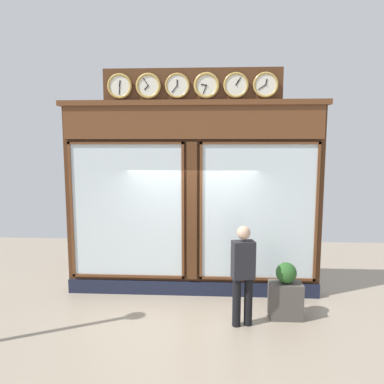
% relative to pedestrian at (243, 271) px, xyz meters
% --- Properties ---
extents(shop_facade, '(5.10, 0.42, 4.40)m').
position_rel_pedestrian_xyz_m(shop_facade, '(0.90, -1.33, 1.05)').
color(shop_facade, '#4C2B16').
rests_on(shop_facade, ground_plane).
extents(pedestrian, '(0.40, 0.30, 1.69)m').
position_rel_pedestrian_xyz_m(pedestrian, '(0.00, 0.00, 0.00)').
color(pedestrian, black).
rests_on(pedestrian, ground_plane).
extents(planter_box, '(0.56, 0.36, 0.63)m').
position_rel_pedestrian_xyz_m(planter_box, '(-0.77, -0.32, -0.62)').
color(planter_box, '#4C4742').
rests_on(planter_box, ground_plane).
extents(planter_shrub, '(0.36, 0.36, 0.36)m').
position_rel_pedestrian_xyz_m(planter_shrub, '(-0.77, -0.32, -0.12)').
color(planter_shrub, '#285623').
rests_on(planter_shrub, planter_box).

